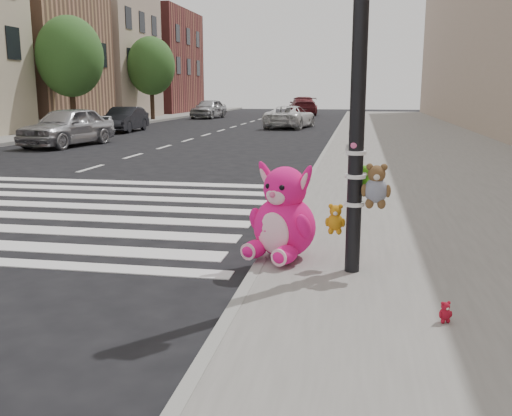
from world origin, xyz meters
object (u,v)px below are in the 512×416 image
(pink_bunny, at_px, (283,219))
(red_teddy, at_px, (445,312))
(car_white_near, at_px, (290,117))
(car_dark_far, at_px, (125,119))
(signal_pole, at_px, (360,119))
(car_silver_far, at_px, (67,126))

(pink_bunny, height_order, red_teddy, pink_bunny)
(car_white_near, bearing_deg, car_dark_far, 36.83)
(signal_pole, bearing_deg, car_silver_far, 127.81)
(car_dark_far, bearing_deg, red_teddy, -63.46)
(pink_bunny, relative_size, car_dark_far, 0.30)
(signal_pole, relative_size, red_teddy, 21.09)
(pink_bunny, height_order, car_silver_far, car_silver_far)
(signal_pole, relative_size, pink_bunny, 3.48)
(signal_pole, xyz_separation_m, pink_bunny, (-0.85, 0.36, -1.18))
(red_teddy, bearing_deg, pink_bunny, 108.80)
(pink_bunny, bearing_deg, car_dark_far, 141.10)
(red_teddy, bearing_deg, car_silver_far, 101.96)
(car_silver_far, bearing_deg, signal_pole, -43.51)
(pink_bunny, distance_m, car_white_near, 25.61)
(car_silver_far, height_order, car_white_near, car_silver_far)
(signal_pole, height_order, car_dark_far, signal_pole)
(pink_bunny, distance_m, car_silver_far, 16.91)
(signal_pole, distance_m, pink_bunny, 1.50)
(red_teddy, xyz_separation_m, car_silver_far, (-11.62, 15.30, 0.50))
(red_teddy, relative_size, car_white_near, 0.04)
(signal_pole, relative_size, car_silver_far, 0.92)
(red_teddy, height_order, car_dark_far, car_dark_far)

